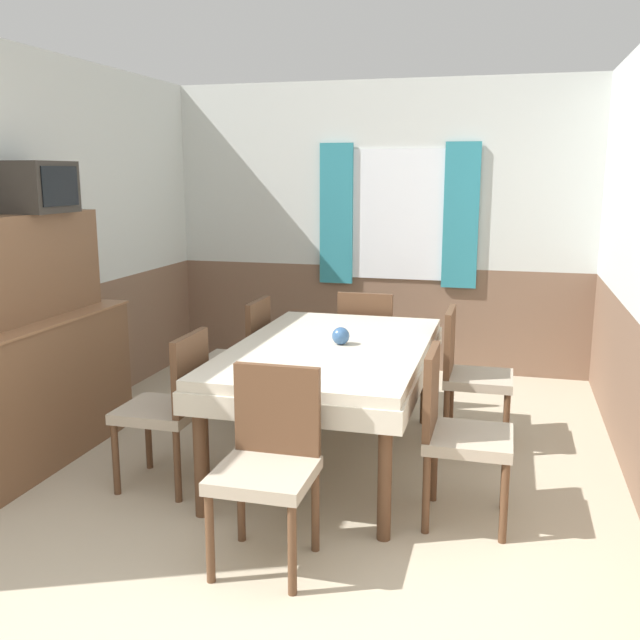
# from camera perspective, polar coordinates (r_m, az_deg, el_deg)

# --- Properties ---
(wall_back) EXTENTS (4.20, 0.10, 2.60)m
(wall_back) POSITION_cam_1_polar(r_m,az_deg,el_deg) (6.56, 4.78, 7.40)
(wall_back) COLOR silver
(wall_back) RESTS_ON ground_plane
(wall_left) EXTENTS (0.05, 4.71, 2.60)m
(wall_left) POSITION_cam_1_polar(r_m,az_deg,el_deg) (5.29, -21.01, 5.57)
(wall_left) COLOR silver
(wall_left) RESTS_ON ground_plane
(dining_table) EXTENTS (1.17, 1.93, 0.76)m
(dining_table) POSITION_cam_1_polar(r_m,az_deg,el_deg) (4.38, 0.88, -3.27)
(dining_table) COLOR beige
(dining_table) RESTS_ON ground_plane
(chair_right_near) EXTENTS (0.44, 0.44, 0.91)m
(chair_right_near) POSITION_cam_1_polar(r_m,az_deg,el_deg) (3.78, 10.83, -8.51)
(chair_right_near) COLOR brown
(chair_right_near) RESTS_ON ground_plane
(chair_left_near) EXTENTS (0.44, 0.44, 0.91)m
(chair_left_near) POSITION_cam_1_polar(r_m,az_deg,el_deg) (4.19, -11.87, -6.51)
(chair_left_near) COLOR brown
(chair_left_near) RESTS_ON ground_plane
(chair_right_far) EXTENTS (0.44, 0.44, 0.91)m
(chair_right_far) POSITION_cam_1_polar(r_m,az_deg,el_deg) (4.85, 11.82, -3.99)
(chair_right_far) COLOR brown
(chair_right_far) RESTS_ON ground_plane
(chair_left_far) EXTENTS (0.44, 0.44, 0.91)m
(chair_left_far) POSITION_cam_1_polar(r_m,az_deg,el_deg) (5.18, -6.29, -2.82)
(chair_left_far) COLOR brown
(chair_left_far) RESTS_ON ground_plane
(chair_head_window) EXTENTS (0.44, 0.44, 0.91)m
(chair_head_window) POSITION_cam_1_polar(r_m,az_deg,el_deg) (5.54, 3.85, -1.80)
(chair_head_window) COLOR brown
(chair_head_window) RESTS_ON ground_plane
(chair_head_near) EXTENTS (0.44, 0.44, 0.91)m
(chair_head_near) POSITION_cam_1_polar(r_m,az_deg,el_deg) (3.35, -4.13, -10.99)
(chair_head_near) COLOR brown
(chair_head_near) RESTS_ON ground_plane
(sideboard) EXTENTS (0.46, 1.57, 1.55)m
(sideboard) POSITION_cam_1_polar(r_m,az_deg,el_deg) (4.78, -22.11, -2.93)
(sideboard) COLOR brown
(sideboard) RESTS_ON ground_plane
(tv) EXTENTS (0.29, 0.44, 0.32)m
(tv) POSITION_cam_1_polar(r_m,az_deg,el_deg) (4.81, -21.47, 9.87)
(tv) COLOR #2D2823
(tv) RESTS_ON sideboard
(vase) EXTENTS (0.11, 0.11, 0.11)m
(vase) POSITION_cam_1_polar(r_m,az_deg,el_deg) (4.35, 1.67, -1.28)
(vase) COLOR #335684
(vase) RESTS_ON dining_table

